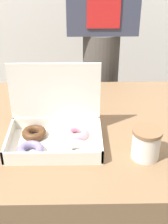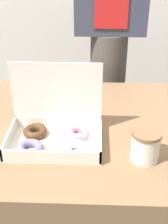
{
  "view_description": "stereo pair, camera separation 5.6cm",
  "coord_description": "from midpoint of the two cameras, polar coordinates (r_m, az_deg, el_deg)",
  "views": [
    {
      "loc": [
        -0.0,
        -1.09,
        1.42
      ],
      "look_at": [
        0.02,
        -0.1,
        0.84
      ],
      "focal_mm": 50.0,
      "sensor_mm": 36.0,
      "label": 1
    },
    {
      "loc": [
        0.05,
        -1.09,
        1.42
      ],
      "look_at": [
        0.02,
        -0.1,
        0.84
      ],
      "focal_mm": 50.0,
      "sensor_mm": 36.0,
      "label": 2
    }
  ],
  "objects": [
    {
      "name": "person_customer",
      "position": [
        1.81,
        5.66,
        14.98
      ],
      "size": [
        0.39,
        0.22,
        1.72
      ],
      "color": "#4C4742",
      "rests_on": "ground_plane"
    },
    {
      "name": "table",
      "position": [
        1.52,
        0.61,
        -14.0
      ],
      "size": [
        1.02,
        0.86,
        0.72
      ],
      "color": "brown",
      "rests_on": "ground_plane"
    },
    {
      "name": "donut_box",
      "position": [
        1.18,
        -4.02,
        -3.52
      ],
      "size": [
        0.35,
        0.24,
        0.29
      ],
      "color": "white",
      "rests_on": "table"
    },
    {
      "name": "coffee_cup",
      "position": [
        1.11,
        12.6,
        -6.01
      ],
      "size": [
        0.1,
        0.1,
        0.11
      ],
      "color": "silver",
      "rests_on": "table"
    }
  ]
}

